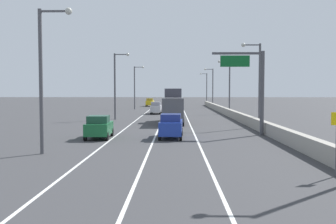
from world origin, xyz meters
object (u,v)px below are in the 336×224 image
(overhead_sign_gantry, at_px, (254,82))
(lamp_post_left_far, at_px, (136,84))
(lamp_post_right_second, at_px, (257,78))
(car_yellow_0, at_px, (150,102))
(lamp_post_left_near, at_px, (45,70))
(lamp_post_right_fourth, at_px, (212,85))
(car_green_3, at_px, (99,127))
(box_truck, at_px, (173,107))
(lamp_post_right_fifth, at_px, (206,86))
(car_blue_1, at_px, (171,126))
(lamp_post_left_mid, at_px, (117,81))
(car_silver_2, at_px, (156,108))
(lamp_post_right_third, at_px, (228,83))

(overhead_sign_gantry, height_order, lamp_post_left_far, lamp_post_left_far)
(lamp_post_right_second, bearing_deg, car_yellow_0, 105.38)
(lamp_post_left_near, bearing_deg, lamp_post_right_fourth, 75.89)
(lamp_post_right_fourth, relative_size, car_green_3, 2.22)
(lamp_post_right_fourth, distance_m, box_truck, 44.00)
(lamp_post_right_fifth, xyz_separation_m, car_blue_1, (-9.42, -81.98, -4.27))
(lamp_post_left_near, relative_size, lamp_post_left_mid, 1.00)
(lamp_post_right_second, height_order, car_silver_2, lamp_post_right_second)
(overhead_sign_gantry, bearing_deg, car_yellow_0, 102.04)
(lamp_post_right_second, bearing_deg, lamp_post_right_third, 89.67)
(car_green_3, bearing_deg, box_truck, 68.30)
(lamp_post_left_far, xyz_separation_m, car_silver_2, (5.04, -16.04, -4.28))
(lamp_post_right_second, bearing_deg, lamp_post_left_far, 113.37)
(lamp_post_right_fifth, xyz_separation_m, box_truck, (-9.33, -67.06, -3.35))
(lamp_post_right_second, relative_size, lamp_post_right_fourth, 1.00)
(overhead_sign_gantry, xyz_separation_m, lamp_post_right_fifth, (2.03, 79.62, 0.56))
(lamp_post_left_near, bearing_deg, car_silver_2, 83.33)
(lamp_post_left_mid, xyz_separation_m, lamp_post_left_far, (-0.31, 28.89, 0.00))
(lamp_post_right_second, xyz_separation_m, car_green_3, (-15.22, -10.17, -4.33))
(car_yellow_0, relative_size, car_silver_2, 0.95)
(car_green_3, bearing_deg, car_silver_2, 84.77)
(car_blue_1, bearing_deg, overhead_sign_gantry, 17.73)
(overhead_sign_gantry, height_order, car_blue_1, overhead_sign_gantry)
(car_blue_1, distance_m, car_silver_2, 33.55)
(lamp_post_right_fourth, relative_size, lamp_post_right_fifth, 1.00)
(overhead_sign_gantry, relative_size, lamp_post_right_fourth, 0.82)
(lamp_post_left_mid, bearing_deg, lamp_post_right_third, 37.98)
(box_truck, bearing_deg, car_green_3, -111.70)
(car_blue_1, distance_m, car_green_3, 6.02)
(lamp_post_right_second, xyz_separation_m, car_silver_2, (-12.12, 23.67, -4.28))
(lamp_post_right_third, relative_size, car_silver_2, 1.93)
(lamp_post_left_mid, relative_size, car_green_3, 2.22)
(lamp_post_right_fourth, bearing_deg, lamp_post_right_fifth, 88.65)
(lamp_post_right_fourth, distance_m, car_yellow_0, 16.93)
(lamp_post_right_second, bearing_deg, lamp_post_left_mid, 147.30)
(lamp_post_left_near, bearing_deg, car_green_3, 77.30)
(box_truck, bearing_deg, lamp_post_left_far, 103.10)
(overhead_sign_gantry, xyz_separation_m, car_green_3, (-13.39, -2.77, -3.77))
(lamp_post_right_fifth, distance_m, lamp_post_left_far, 36.86)
(lamp_post_right_third, bearing_deg, car_yellow_0, 116.23)
(lamp_post_left_near, relative_size, lamp_post_left_far, 1.00)
(lamp_post_right_fourth, relative_size, car_yellow_0, 2.02)
(lamp_post_right_third, xyz_separation_m, lamp_post_left_near, (-17.14, -42.15, 0.00))
(lamp_post_right_second, bearing_deg, lamp_post_left_near, -133.25)
(lamp_post_left_near, relative_size, box_truck, 0.91)
(lamp_post_right_third, height_order, lamp_post_right_fourth, same)
(lamp_post_right_fifth, bearing_deg, lamp_post_left_mid, -105.52)
(lamp_post_left_far, relative_size, car_blue_1, 2.01)
(lamp_post_right_third, relative_size, box_truck, 0.91)
(lamp_post_right_fifth, distance_m, car_yellow_0, 23.37)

